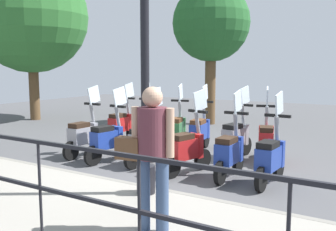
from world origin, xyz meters
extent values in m
plane|color=#4C4C4F|center=(0.00, 0.00, 0.00)|extent=(28.00, 28.00, 0.00)
cube|color=gray|center=(-3.20, 0.00, 0.07)|extent=(2.20, 20.00, 0.15)
cube|color=gray|center=(-2.15, 0.00, 0.07)|extent=(0.10, 20.00, 0.15)
cube|color=black|center=(-4.20, 0.00, 0.73)|extent=(0.04, 16.00, 0.04)
cylinder|color=black|center=(-4.20, -1.85, 0.68)|extent=(0.03, 0.03, 1.05)
cylinder|color=black|center=(-4.20, -0.62, 0.68)|extent=(0.03, 0.03, 1.05)
cylinder|color=black|center=(-2.40, -0.69, 0.35)|extent=(0.26, 0.26, 0.40)
cylinder|color=black|center=(-2.40, -0.69, 2.26)|extent=(0.12, 0.12, 4.22)
cylinder|color=#384C70|center=(-3.38, -1.57, 0.56)|extent=(0.14, 0.14, 0.82)
cylinder|color=#384C70|center=(-3.42, -1.35, 0.56)|extent=(0.14, 0.14, 0.82)
cylinder|color=brown|center=(-3.40, -1.46, 1.25)|extent=(0.37, 0.37, 0.55)
sphere|color=tan|center=(-3.40, -1.46, 1.63)|extent=(0.22, 0.22, 0.22)
cylinder|color=tan|center=(-3.37, -1.66, 1.26)|extent=(0.09, 0.09, 0.52)
cylinder|color=tan|center=(-3.43, -1.26, 1.26)|extent=(0.09, 0.09, 0.52)
cube|color=brown|center=(-3.49, -1.21, 1.07)|extent=(0.18, 0.30, 0.24)
cylinder|color=brown|center=(2.61, 7.68, 1.11)|extent=(0.36, 0.36, 2.23)
sphere|color=#2D6B2D|center=(2.61, 7.68, 3.75)|extent=(4.07, 4.07, 4.07)
cylinder|color=brown|center=(4.96, 1.68, 1.22)|extent=(0.36, 0.36, 2.43)
sphere|color=#235B28|center=(4.96, 1.68, 3.40)|extent=(2.57, 2.57, 2.57)
cylinder|color=black|center=(-0.25, -2.01, 0.20)|extent=(0.40, 0.11, 0.40)
cylinder|color=black|center=(-1.07, -1.96, 0.20)|extent=(0.40, 0.11, 0.40)
cube|color=navy|center=(-0.75, -1.98, 0.48)|extent=(0.62, 0.32, 0.36)
cube|color=navy|center=(-0.46, -2.00, 0.50)|extent=(0.14, 0.31, 0.44)
cube|color=black|center=(-0.81, -1.97, 0.71)|extent=(0.42, 0.29, 0.10)
cylinder|color=gray|center=(-0.40, -2.00, 0.85)|extent=(0.19, 0.08, 0.55)
cube|color=black|center=(-0.40, -2.00, 1.13)|extent=(0.09, 0.44, 0.05)
cube|color=silver|center=(-0.34, -2.01, 1.33)|extent=(0.39, 0.06, 0.42)
cylinder|color=black|center=(-0.24, -1.27, 0.20)|extent=(0.40, 0.08, 0.40)
cylinder|color=black|center=(-1.07, -1.27, 0.20)|extent=(0.40, 0.08, 0.40)
cube|color=navy|center=(-0.74, -1.27, 0.48)|extent=(0.60, 0.28, 0.36)
cube|color=navy|center=(-0.45, -1.27, 0.50)|extent=(0.12, 0.30, 0.44)
cube|color=black|center=(-0.81, -1.27, 0.71)|extent=(0.40, 0.26, 0.10)
cylinder|color=gray|center=(-0.39, -1.27, 0.85)|extent=(0.18, 0.07, 0.55)
cube|color=black|center=(-0.39, -1.27, 1.13)|extent=(0.06, 0.44, 0.05)
cube|color=silver|center=(-0.33, -1.27, 1.33)|extent=(0.39, 0.03, 0.42)
cylinder|color=black|center=(-0.37, -0.61, 0.20)|extent=(0.41, 0.18, 0.40)
cylinder|color=black|center=(-1.17, -0.39, 0.20)|extent=(0.41, 0.18, 0.40)
cube|color=#B21E1E|center=(-0.86, -0.48, 0.48)|extent=(0.65, 0.43, 0.36)
cube|color=#B21E1E|center=(-0.58, -0.56, 0.50)|extent=(0.20, 0.32, 0.44)
cube|color=black|center=(-0.92, -0.46, 0.71)|extent=(0.45, 0.36, 0.10)
cylinder|color=gray|center=(-0.52, -0.57, 0.85)|extent=(0.19, 0.12, 0.55)
cube|color=black|center=(-0.52, -0.57, 1.13)|extent=(0.17, 0.44, 0.05)
cube|color=silver|center=(-0.46, -0.59, 1.33)|extent=(0.38, 0.13, 0.42)
cylinder|color=black|center=(-0.24, 0.45, 0.20)|extent=(0.41, 0.12, 0.40)
cylinder|color=black|center=(-1.07, 0.54, 0.20)|extent=(0.41, 0.12, 0.40)
cube|color=gray|center=(-0.74, 0.50, 0.48)|extent=(0.63, 0.34, 0.36)
cube|color=gray|center=(-0.45, 0.47, 0.50)|extent=(0.15, 0.31, 0.44)
cube|color=black|center=(-0.81, 0.51, 0.71)|extent=(0.42, 0.30, 0.10)
cylinder|color=gray|center=(-0.39, 0.47, 0.85)|extent=(0.19, 0.09, 0.55)
cube|color=black|center=(-0.39, 0.47, 1.13)|extent=(0.10, 0.44, 0.05)
cube|color=silver|center=(-0.33, 0.46, 1.33)|extent=(0.39, 0.07, 0.42)
cylinder|color=black|center=(-0.43, 1.23, 0.20)|extent=(0.41, 0.14, 0.40)
cylinder|color=black|center=(-1.24, 1.37, 0.20)|extent=(0.41, 0.14, 0.40)
cube|color=navy|center=(-0.92, 1.31, 0.48)|extent=(0.64, 0.37, 0.36)
cube|color=navy|center=(-0.63, 1.27, 0.50)|extent=(0.17, 0.32, 0.44)
cube|color=black|center=(-0.99, 1.33, 0.71)|extent=(0.44, 0.32, 0.10)
cylinder|color=gray|center=(-0.57, 1.26, 0.85)|extent=(0.19, 0.10, 0.55)
cube|color=black|center=(-0.57, 1.26, 1.13)|extent=(0.13, 0.44, 0.05)
cube|color=silver|center=(-0.51, 1.25, 1.33)|extent=(0.39, 0.09, 0.42)
cylinder|color=black|center=(-0.32, 2.05, 0.20)|extent=(0.40, 0.09, 0.40)
cylinder|color=black|center=(-1.15, 2.06, 0.20)|extent=(0.40, 0.09, 0.40)
cube|color=gray|center=(-0.82, 2.06, 0.48)|extent=(0.60, 0.29, 0.36)
cube|color=gray|center=(-0.53, 2.05, 0.50)|extent=(0.12, 0.30, 0.44)
cube|color=black|center=(-0.89, 2.06, 0.71)|extent=(0.40, 0.27, 0.10)
cylinder|color=gray|center=(-0.47, 2.05, 0.85)|extent=(0.18, 0.07, 0.55)
cube|color=black|center=(-0.47, 2.05, 1.13)|extent=(0.07, 0.44, 0.05)
cube|color=silver|center=(-0.41, 2.05, 1.33)|extent=(0.39, 0.03, 0.42)
cylinder|color=black|center=(1.21, -1.36, 0.20)|extent=(0.41, 0.19, 0.40)
cylinder|color=black|center=(0.41, -1.59, 0.20)|extent=(0.41, 0.19, 0.40)
cube|color=#B21E1E|center=(0.73, -1.50, 0.48)|extent=(0.65, 0.44, 0.36)
cube|color=#B21E1E|center=(1.00, -1.42, 0.50)|extent=(0.20, 0.32, 0.44)
cube|color=black|center=(0.66, -1.52, 0.71)|extent=(0.46, 0.36, 0.10)
cylinder|color=gray|center=(1.06, -1.40, 0.85)|extent=(0.20, 0.12, 0.55)
cube|color=black|center=(1.06, -1.40, 1.13)|extent=(0.18, 0.44, 0.05)
cube|color=silver|center=(1.12, -1.38, 1.33)|extent=(0.38, 0.14, 0.42)
cylinder|color=black|center=(1.19, -0.92, 0.20)|extent=(0.41, 0.15, 0.40)
cylinder|color=black|center=(0.38, -0.78, 0.20)|extent=(0.41, 0.15, 0.40)
cube|color=gray|center=(0.70, -0.83, 0.48)|extent=(0.64, 0.38, 0.36)
cube|color=gray|center=(0.99, -0.88, 0.50)|extent=(0.17, 0.32, 0.44)
cube|color=black|center=(0.63, -0.82, 0.71)|extent=(0.44, 0.32, 0.10)
cylinder|color=gray|center=(1.05, -0.89, 0.85)|extent=(0.19, 0.10, 0.55)
cube|color=black|center=(1.05, -0.89, 1.13)|extent=(0.13, 0.44, 0.05)
cube|color=silver|center=(1.10, -0.90, 1.33)|extent=(0.39, 0.09, 0.42)
cylinder|color=black|center=(1.44, 0.18, 0.20)|extent=(0.41, 0.13, 0.40)
cylinder|color=black|center=(0.61, 0.07, 0.20)|extent=(0.41, 0.13, 0.40)
cube|color=navy|center=(0.94, 0.11, 0.48)|extent=(0.63, 0.35, 0.36)
cube|color=navy|center=(1.23, 0.15, 0.50)|extent=(0.16, 0.31, 0.44)
cube|color=#4C2D19|center=(0.87, 0.10, 0.71)|extent=(0.43, 0.31, 0.10)
cylinder|color=gray|center=(1.29, 0.16, 0.85)|extent=(0.19, 0.09, 0.55)
cube|color=black|center=(1.29, 0.16, 1.13)|extent=(0.12, 0.44, 0.05)
cube|color=silver|center=(1.35, 0.17, 1.33)|extent=(0.39, 0.08, 0.42)
cylinder|color=black|center=(1.38, 0.82, 0.20)|extent=(0.41, 0.18, 0.40)
cylinder|color=black|center=(0.58, 0.60, 0.20)|extent=(0.41, 0.18, 0.40)
cube|color=#2D6B38|center=(0.90, 0.69, 0.48)|extent=(0.65, 0.43, 0.36)
cube|color=#2D6B38|center=(1.18, 0.76, 0.50)|extent=(0.19, 0.32, 0.44)
cube|color=#4C2D19|center=(0.83, 0.67, 0.71)|extent=(0.45, 0.36, 0.10)
cylinder|color=gray|center=(1.23, 0.78, 0.85)|extent=(0.19, 0.12, 0.55)
cube|color=black|center=(1.23, 0.78, 1.13)|extent=(0.17, 0.44, 0.05)
cube|color=silver|center=(1.29, 0.79, 1.33)|extent=(0.38, 0.13, 0.42)
cylinder|color=black|center=(1.40, 1.78, 0.20)|extent=(0.41, 0.20, 0.40)
cylinder|color=black|center=(0.61, 1.53, 0.20)|extent=(0.41, 0.20, 0.40)
cube|color=#B7BCC6|center=(0.92, 1.63, 0.48)|extent=(0.66, 0.45, 0.36)
cube|color=#B7BCC6|center=(1.20, 1.72, 0.50)|extent=(0.21, 0.32, 0.44)
cube|color=#4C2D19|center=(0.85, 1.61, 0.71)|extent=(0.46, 0.37, 0.10)
cylinder|color=gray|center=(1.25, 1.74, 0.85)|extent=(0.20, 0.12, 0.55)
cube|color=black|center=(1.25, 1.74, 1.13)|extent=(0.19, 0.44, 0.05)
cube|color=silver|center=(1.31, 1.76, 1.33)|extent=(0.38, 0.15, 0.42)
cylinder|color=black|center=(1.33, 2.31, 0.20)|extent=(0.40, 0.10, 0.40)
cylinder|color=black|center=(0.50, 2.34, 0.20)|extent=(0.40, 0.10, 0.40)
cube|color=#B21E1E|center=(0.83, 2.33, 0.48)|extent=(0.61, 0.30, 0.36)
cube|color=#B21E1E|center=(1.12, 2.32, 0.50)|extent=(0.13, 0.30, 0.44)
cube|color=black|center=(0.76, 2.33, 0.71)|extent=(0.41, 0.28, 0.10)
cylinder|color=gray|center=(1.18, 2.31, 0.85)|extent=(0.19, 0.08, 0.55)
cube|color=black|center=(1.18, 2.31, 1.13)|extent=(0.08, 0.44, 0.05)
cube|color=silver|center=(1.24, 2.31, 1.33)|extent=(0.39, 0.04, 0.42)
camera|label=1|loc=(-6.68, -3.61, 1.94)|focal=40.00mm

